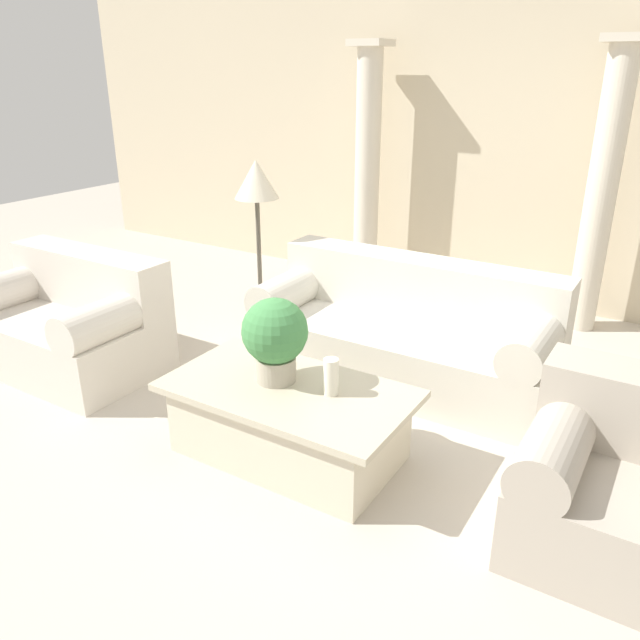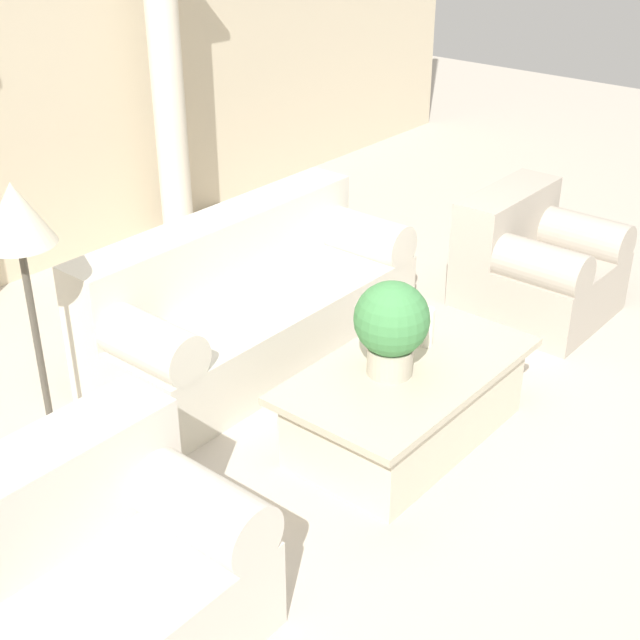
% 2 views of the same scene
% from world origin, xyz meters
% --- Properties ---
extents(ground_plane, '(16.00, 16.00, 0.00)m').
position_xyz_m(ground_plane, '(0.00, 0.00, 0.00)').
color(ground_plane, '#BCB2A3').
extents(wall_back, '(10.00, 0.06, 3.20)m').
position_xyz_m(wall_back, '(0.00, 2.88, 1.60)').
color(wall_back, beige).
rests_on(wall_back, ground_plane).
extents(sofa_long, '(2.09, 0.86, 0.82)m').
position_xyz_m(sofa_long, '(0.08, 0.88, 0.34)').
color(sofa_long, beige).
rests_on(sofa_long, ground_plane).
extents(loveseat, '(1.40, 0.86, 0.82)m').
position_xyz_m(loveseat, '(-2.09, -0.24, 0.35)').
color(loveseat, beige).
rests_on(loveseat, ground_plane).
extents(coffee_table, '(1.38, 0.77, 0.43)m').
position_xyz_m(coffee_table, '(-0.06, -0.37, 0.22)').
color(coffee_table, beige).
rests_on(coffee_table, ground_plane).
extents(potted_plant, '(0.37, 0.37, 0.49)m').
position_xyz_m(potted_plant, '(-0.17, -0.33, 0.70)').
color(potted_plant, '#B2A893').
rests_on(potted_plant, coffee_table).
extents(pillar_candle, '(0.08, 0.08, 0.21)m').
position_xyz_m(pillar_candle, '(0.18, -0.31, 0.54)').
color(pillar_candle, silver).
rests_on(pillar_candle, coffee_table).
extents(floor_lamp, '(0.35, 0.35, 1.42)m').
position_xyz_m(floor_lamp, '(-1.27, 0.99, 1.18)').
color(floor_lamp, '#4C473D').
rests_on(floor_lamp, ground_plane).
extents(column_right, '(0.33, 0.33, 2.30)m').
position_xyz_m(column_right, '(0.99, 2.52, 1.18)').
color(column_right, beige).
rests_on(column_right, ground_plane).
extents(armchair, '(0.88, 0.86, 0.79)m').
position_xyz_m(armchair, '(1.65, -0.17, 0.35)').
color(armchair, '#ADA393').
rests_on(armchair, ground_plane).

